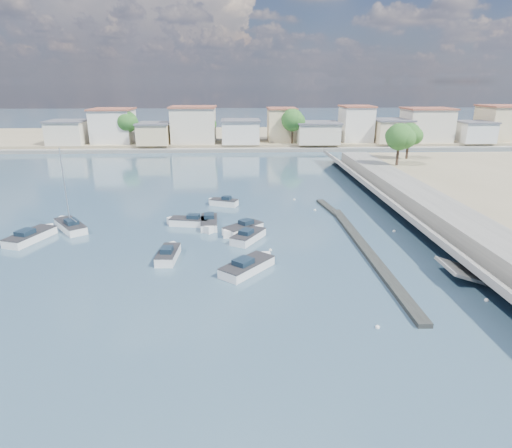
{
  "coord_description": "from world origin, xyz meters",
  "views": [
    {
      "loc": [
        -5.06,
        -26.51,
        15.18
      ],
      "look_at": [
        -3.16,
        14.72,
        1.4
      ],
      "focal_mm": 30.0,
      "sensor_mm": 36.0,
      "label": 1
    }
  ],
  "objects": [
    {
      "name": "motorboat_g",
      "position": [
        -8.16,
        18.2,
        0.38
      ],
      "size": [
        1.98,
        5.16,
        1.48
      ],
      "color": "white",
      "rests_on": "ground"
    },
    {
      "name": "far_shore_quay",
      "position": [
        0.0,
        71.0,
        0.4
      ],
      "size": [
        160.0,
        2.5,
        0.8
      ],
      "primitive_type": "cube",
      "color": "slate",
      "rests_on": "ground"
    },
    {
      "name": "far_town",
      "position": [
        10.71,
        76.92,
        4.93
      ],
      "size": [
        113.01,
        12.8,
        8.35
      ],
      "color": "beige",
      "rests_on": "far_shore_land"
    },
    {
      "name": "far_shore_land",
      "position": [
        0.0,
        92.0,
        0.7
      ],
      "size": [
        160.0,
        40.0,
        1.4
      ],
      "primitive_type": "cube",
      "color": "gray",
      "rests_on": "ground"
    },
    {
      "name": "motorboat_h",
      "position": [
        -4.11,
        6.61,
        0.38
      ],
      "size": [
        4.9,
        5.23,
        1.48
      ],
      "color": "white",
      "rests_on": "ground"
    },
    {
      "name": "motorboat_b",
      "position": [
        -3.86,
        13.96,
        0.38
      ],
      "size": [
        3.79,
        4.68,
        1.48
      ],
      "color": "white",
      "rests_on": "ground"
    },
    {
      "name": "motorboat_f",
      "position": [
        -6.91,
        26.71,
        0.38
      ],
      "size": [
        3.9,
        2.6,
        1.48
      ],
      "color": "white",
      "rests_on": "ground"
    },
    {
      "name": "seawall_walkway",
      "position": [
        18.5,
        13.0,
        0.9
      ],
      "size": [
        5.0,
        90.0,
        1.8
      ],
      "primitive_type": "cube",
      "color": "slate",
      "rests_on": "ground"
    },
    {
      "name": "motorboat_c",
      "position": [
        -10.55,
        18.9,
        0.38
      ],
      "size": [
        4.91,
        2.46,
        1.48
      ],
      "color": "white",
      "rests_on": "ground"
    },
    {
      "name": "breakwater",
      "position": [
        6.9,
        12.69,
        0.17
      ],
      "size": [
        2.0,
        31.02,
        0.35
      ],
      "color": "black",
      "rests_on": "ground"
    },
    {
      "name": "ground",
      "position": [
        0.0,
        40.0,
        0.0
      ],
      "size": [
        400.0,
        400.0,
        0.0
      ],
      "primitive_type": "plane",
      "color": "#335066",
      "rests_on": "ground"
    },
    {
      "name": "motorboat_d",
      "position": [
        -4.65,
        16.06,
        0.38
      ],
      "size": [
        4.47,
        4.32,
        1.48
      ],
      "color": "white",
      "rests_on": "ground"
    },
    {
      "name": "mooring_buoys",
      "position": [
        5.64,
        12.83,
        0.05
      ],
      "size": [
        15.27,
        31.97,
        0.31
      ],
      "color": "white",
      "rests_on": "ground"
    },
    {
      "name": "motorboat_a",
      "position": [
        -11.3,
        9.52,
        0.38
      ],
      "size": [
        1.86,
        4.57,
        1.48
      ],
      "color": "white",
      "rests_on": "ground"
    },
    {
      "name": "sailboat",
      "position": [
        -23.18,
        18.09,
        0.42
      ],
      "size": [
        4.77,
        5.47,
        9.0
      ],
      "color": "white",
      "rests_on": "ground"
    },
    {
      "name": "motorboat_e",
      "position": [
        -25.77,
        15.0,
        0.38
      ],
      "size": [
        3.72,
        5.9,
        1.48
      ],
      "color": "white",
      "rests_on": "ground"
    },
    {
      "name": "shore_trees",
      "position": [
        8.34,
        68.11,
        6.22
      ],
      "size": [
        74.56,
        38.32,
        7.92
      ],
      "color": "#38281E",
      "rests_on": "ground"
    }
  ]
}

